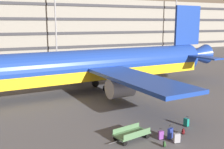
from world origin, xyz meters
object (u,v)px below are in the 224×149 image
at_px(suitcase_black, 161,135).
at_px(backpack_large, 183,132).
at_px(suitcase_laid_flat, 177,138).
at_px(baggage_cart, 132,134).
at_px(airliner, 94,66).
at_px(suitcase_scuffed, 186,122).
at_px(backpack_upright, 165,144).
at_px(suitcase_silver, 170,133).

height_order(suitcase_black, backpack_large, suitcase_black).
relative_size(suitcase_black, suitcase_laid_flat, 1.01).
distance_m(backpack_large, baggage_cart, 4.05).
height_order(airliner, backpack_large, airliner).
distance_m(suitcase_scuffed, backpack_upright, 4.46).
bearing_deg(baggage_cart, suitcase_black, -25.63).
distance_m(suitcase_silver, baggage_cart, 2.80).
bearing_deg(suitcase_black, backpack_large, 1.59).
height_order(suitcase_black, suitcase_scuffed, suitcase_scuffed).
bearing_deg(airliner, suitcase_scuffed, -80.06).
distance_m(suitcase_black, backpack_large, 2.06).
xyz_separation_m(suitcase_silver, suitcase_scuffed, (2.66, 1.45, -0.07)).
bearing_deg(backpack_large, baggage_cart, 167.82).
bearing_deg(airliner, suitcase_laid_flat, -90.40).
height_order(suitcase_black, baggage_cart, suitcase_black).
distance_m(suitcase_black, suitcase_laid_flat, 1.17).
bearing_deg(backpack_large, backpack_upright, -154.97).
xyz_separation_m(airliner, suitcase_silver, (-0.13, -15.84, -2.61)).
distance_m(suitcase_laid_flat, backpack_upright, 1.17).
xyz_separation_m(airliner, suitcase_scuffed, (2.52, -14.39, -2.68)).
xyz_separation_m(suitcase_laid_flat, suitcase_scuffed, (2.64, 2.19, -0.02)).
bearing_deg(airliner, backpack_large, -85.40).
bearing_deg(suitcase_scuffed, suitcase_black, -159.52).
xyz_separation_m(suitcase_silver, suitcase_black, (-0.67, 0.21, -0.08)).
distance_m(suitcase_laid_flat, baggage_cart, 3.18).
bearing_deg(suitcase_scuffed, suitcase_laid_flat, -140.38).
height_order(suitcase_silver, suitcase_black, suitcase_silver).
bearing_deg(suitcase_silver, backpack_upright, -141.12).
relative_size(airliner, baggage_cart, 11.44).
relative_size(suitcase_silver, suitcase_scuffed, 1.20).
relative_size(backpack_large, backpack_upright, 1.07).
distance_m(airliner, suitcase_black, 15.88).
bearing_deg(suitcase_silver, suitcase_laid_flat, -88.75).
xyz_separation_m(suitcase_scuffed, backpack_upright, (-3.79, -2.36, -0.15)).
bearing_deg(suitcase_black, suitcase_laid_flat, -54.00).
bearing_deg(suitcase_laid_flat, suitcase_scuffed, 39.62).
height_order(airliner, suitcase_scuffed, airliner).
bearing_deg(airliner, suitcase_black, -92.94).
distance_m(suitcase_scuffed, baggage_cart, 5.24).
bearing_deg(suitcase_scuffed, backpack_large, -136.97).
distance_m(suitcase_black, suitcase_scuffed, 3.55).
xyz_separation_m(airliner, backpack_upright, (-1.26, -16.75, -2.83)).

